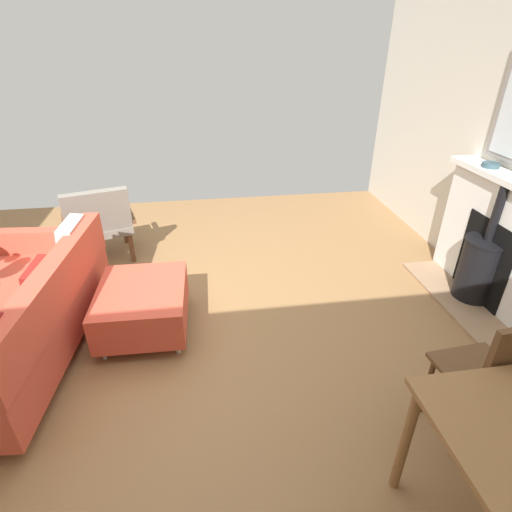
{
  "coord_description": "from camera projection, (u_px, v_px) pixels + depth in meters",
  "views": [
    {
      "loc": [
        -0.36,
        2.6,
        2.06
      ],
      "look_at": [
        -0.7,
        0.33,
        0.79
      ],
      "focal_mm": 27.71,
      "sensor_mm": 36.0,
      "label": 1
    }
  ],
  "objects": [
    {
      "name": "armchair_accent",
      "position": [
        99.0,
        221.0,
        3.95
      ],
      "size": [
        0.8,
        0.74,
        0.82
      ],
      "color": "brown",
      "rests_on": "ground"
    },
    {
      "name": "sofa",
      "position": [
        18.0,
        318.0,
        2.76
      ],
      "size": [
        1.04,
        1.85,
        0.79
      ],
      "color": "#B2B2B7",
      "rests_on": "ground"
    },
    {
      "name": "ground_plane",
      "position": [
        165.0,
        328.0,
        3.21
      ],
      "size": [
        5.94,
        5.71,
        0.01
      ],
      "primitive_type": "cube",
      "color": "olive"
    },
    {
      "name": "dining_chair_near_fireplace",
      "position": [
        495.0,
        373.0,
        2.05
      ],
      "size": [
        0.43,
        0.43,
        0.91
      ],
      "color": "brown",
      "rests_on": "ground"
    },
    {
      "name": "fireplace",
      "position": [
        493.0,
        250.0,
        3.33
      ],
      "size": [
        0.54,
        1.42,
        1.11
      ],
      "color": "#9E7A5B",
      "rests_on": "ground"
    },
    {
      "name": "mantel_bowl_near",
      "position": [
        491.0,
        165.0,
        3.3
      ],
      "size": [
        0.14,
        0.14,
        0.04
      ],
      "color": "#334C56",
      "rests_on": "fireplace"
    },
    {
      "name": "ottoman",
      "position": [
        143.0,
        305.0,
        3.07
      ],
      "size": [
        0.68,
        0.79,
        0.39
      ],
      "color": "#B2B2B7",
      "rests_on": "ground"
    }
  ]
}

